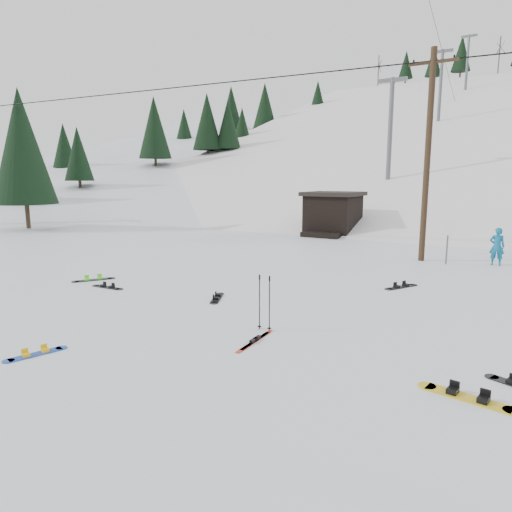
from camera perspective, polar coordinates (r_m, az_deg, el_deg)
The scene contains 20 objects.
ground at distance 9.93m, azimuth -9.24°, elevation -11.99°, with size 200.00×200.00×0.00m, color white.
ski_slope at distance 64.22m, azimuth 24.85°, elevation -5.25°, with size 60.00×75.00×45.00m, color white.
ridge_left at distance 70.75m, azimuth -6.14°, elevation -2.22°, with size 34.00×85.00×38.00m, color white.
treeline_left at distance 61.84m, azimuth -9.35°, elevation 6.27°, with size 20.00×64.00×10.00m, color black, non-canonical shape.
treeline_crest at distance 93.25m, azimuth 27.57°, elevation 6.45°, with size 50.00×6.00×10.00m, color black, non-canonical shape.
utility_pole at distance 21.39m, azimuth 20.67°, elevation 11.91°, with size 2.00×0.26×9.00m.
trail_sign at distance 20.91m, azimuth 22.85°, elevation 2.46°, with size 0.50×0.09×1.85m.
lift_hut at distance 30.11m, azimuth 9.57°, elevation 5.28°, with size 3.40×4.10×2.75m.
lift_tower_near at distance 38.55m, azimuth 16.47°, elevation 15.66°, with size 2.20×0.36×8.00m.
lift_tower_mid at distance 58.84m, azimuth 22.10°, elevation 19.58°, with size 2.20×0.36×8.00m.
lift_tower_far at distance 79.52m, azimuth 24.93°, elevation 21.42°, with size 2.20×0.36×8.00m.
hero_snowboard at distance 10.79m, azimuth -25.82°, elevation -10.94°, with size 0.53×1.25×0.09m.
hero_skis at distance 10.50m, azimuth -0.11°, elevation -10.50°, with size 0.18×1.62×0.08m.
ski_poles at distance 11.04m, azimuth 1.06°, elevation -5.80°, with size 0.38×0.10×1.36m.
board_scatter_a at distance 16.18m, azimuth -18.07°, elevation -3.70°, with size 1.33×0.30×0.09m.
board_scatter_b at distance 14.07m, azimuth -4.90°, elevation -5.23°, with size 0.73×1.23×0.09m.
board_scatter_c at distance 17.49m, azimuth -19.63°, elevation -2.78°, with size 0.93×1.33×0.11m.
board_scatter_e at distance 8.76m, azimuth 24.93°, elevation -15.70°, with size 1.65×0.53×0.12m.
board_scatter_f at distance 16.19m, azimuth 17.70°, elevation -3.66°, with size 0.84×1.33×0.10m.
skier_teal at distance 21.65m, azimuth 27.90°, elevation 1.06°, with size 0.59×0.38×1.61m, color #0E638C.
Camera 1 is at (6.04, -6.98, 3.66)m, focal length 32.00 mm.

